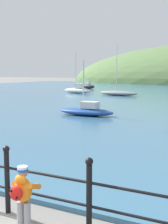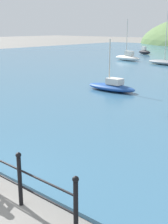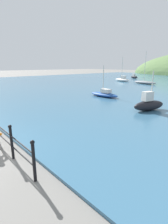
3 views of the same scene
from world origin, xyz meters
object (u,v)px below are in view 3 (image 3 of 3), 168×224
object	(u,v)px
boat_mid_harbor	(104,94)
boat_red_dinghy	(149,104)
boat_far_left	(122,79)
boat_blue_hull	(134,77)
boat_far_right	(145,82)

from	to	relation	value
boat_mid_harbor	boat_red_dinghy	xyz separation A→B (m)	(5.56, -1.79, 0.17)
boat_far_left	boat_red_dinghy	world-z (taller)	boat_far_left
boat_blue_hull	boat_mid_harbor	bearing A→B (deg)	-63.57
boat_far_left	boat_mid_harbor	xyz separation A→B (m)	(8.68, -14.80, -0.11)
boat_far_right	boat_blue_hull	bearing A→B (deg)	130.31
boat_far_right	boat_red_dinghy	size ratio (longest dim) A/B	1.93
boat_far_right	boat_mid_harbor	distance (m)	14.34
boat_blue_hull	boat_far_left	xyz separation A→B (m)	(2.91, -8.52, 0.02)
boat_blue_hull	boat_red_dinghy	world-z (taller)	boat_red_dinghy
boat_red_dinghy	boat_far_left	bearing A→B (deg)	130.64
boat_blue_hull	boat_far_right	distance (m)	12.38
boat_far_left	boat_red_dinghy	xyz separation A→B (m)	(14.24, -16.59, 0.06)
boat_far_right	boat_red_dinghy	bearing A→B (deg)	-59.75
boat_blue_hull	boat_far_right	size ratio (longest dim) A/B	0.44
boat_far_left	boat_mid_harbor	bearing A→B (deg)	-59.60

